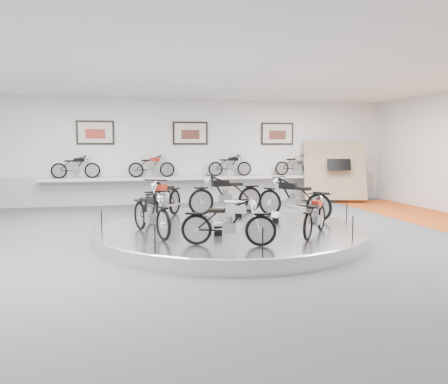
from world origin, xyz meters
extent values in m
plane|color=#4C4C4E|center=(0.00, 0.00, 0.00)|extent=(16.00, 16.00, 0.00)
plane|color=white|center=(0.00, 0.00, 4.00)|extent=(16.00, 16.00, 0.00)
plane|color=white|center=(0.00, 7.00, 2.00)|extent=(16.00, 0.00, 16.00)
cube|color=#BCBCBA|center=(0.00, 6.98, 0.55)|extent=(15.68, 0.04, 1.10)
cylinder|color=silver|center=(0.00, 0.30, 0.15)|extent=(6.40, 6.40, 0.30)
torus|color=#B2B2BA|center=(0.00, 0.30, 0.27)|extent=(6.40, 6.40, 0.10)
cube|color=silver|center=(0.00, 6.70, 1.00)|extent=(11.00, 0.55, 0.10)
cube|color=beige|center=(-3.50, 6.96, 2.70)|extent=(1.35, 0.06, 0.88)
cube|color=beige|center=(0.00, 6.96, 2.70)|extent=(1.35, 0.06, 0.88)
cube|color=beige|center=(3.50, 6.96, 2.70)|extent=(1.35, 0.06, 0.88)
cube|color=#97825F|center=(5.60, 6.10, 1.25)|extent=(2.56, 1.52, 2.30)
camera|label=1|loc=(-2.32, -9.76, 2.20)|focal=35.00mm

